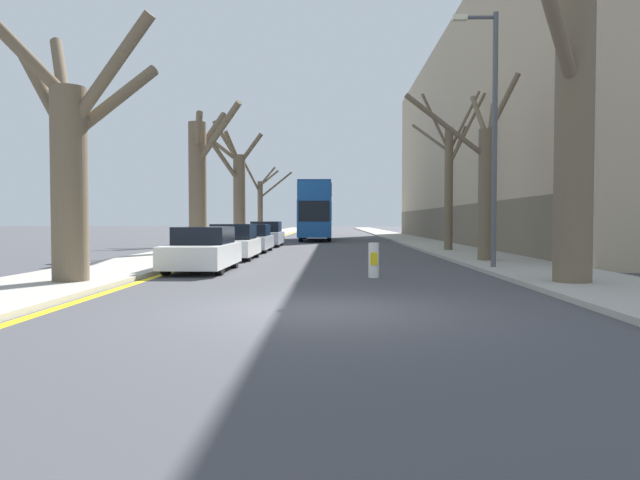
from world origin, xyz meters
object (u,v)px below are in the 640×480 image
street_tree_left_2 (238,189)px  parked_car_1 (233,243)px  street_tree_right_2 (450,176)px  parked_car_2 (252,239)px  street_tree_left_0 (70,157)px  double_decker_bus (316,208)px  street_tree_left_3 (261,202)px  parked_car_0 (203,250)px  street_tree_left_1 (200,180)px  parked_car_3 (266,235)px  lamp_post (491,128)px  street_tree_right_1 (484,179)px  traffic_bollard (374,260)px  street_tree_right_0 (575,108)px

street_tree_left_2 → parked_car_1: street_tree_left_2 is taller
street_tree_right_2 → parked_car_2: bearing=179.8°
street_tree_left_0 → double_decker_bus: street_tree_left_0 is taller
street_tree_left_3 → street_tree_left_0: bearing=-90.1°
street_tree_right_2 → parked_car_0: street_tree_right_2 is taller
street_tree_left_1 → parked_car_2: size_ratio=1.62×
parked_car_1 → parked_car_3: bearing=90.0°
street_tree_left_2 → parked_car_1: (2.29, -14.88, -3.02)m
street_tree_left_2 → street_tree_right_2: size_ratio=1.00×
street_tree_right_2 → parked_car_3: street_tree_right_2 is taller
street_tree_left_0 → parked_car_0: size_ratio=1.62×
street_tree_right_2 → lamp_post: size_ratio=1.02×
street_tree_left_0 → street_tree_right_2: (12.06, 14.79, 0.67)m
parked_car_2 → parked_car_3: parked_car_3 is taller
double_decker_bus → street_tree_right_2: bearing=-67.3°
parked_car_0 → street_tree_left_0: bearing=-120.2°
parked_car_2 → lamp_post: bearing=-49.9°
street_tree_left_3 → street_tree_right_1: (11.75, -28.68, -0.16)m
street_tree_left_1 → double_decker_bus: size_ratio=0.64×
street_tree_left_3 → parked_car_1: size_ratio=1.73×
street_tree_right_1 → lamp_post: (-0.62, -3.23, 1.36)m
parked_car_2 → traffic_bollard: (5.12, -12.79, -0.17)m
parked_car_1 → traffic_bollard: (5.12, -7.30, -0.19)m
parked_car_0 → parked_car_2: (-0.00, 10.91, -0.00)m
street_tree_left_1 → street_tree_right_1: bearing=-24.1°
parked_car_2 → double_decker_bus: bearing=80.8°
street_tree_left_1 → lamp_post: 13.92m
street_tree_left_1 → traffic_bollard: 13.22m
street_tree_left_2 → parked_car_3: street_tree_left_2 is taller
parked_car_1 → parked_car_2: (-0.00, 5.49, -0.02)m
street_tree_right_0 → parked_car_1: bearing=135.6°
parked_car_3 → parked_car_2: bearing=-90.0°
parked_car_2 → street_tree_right_1: bearing=-37.6°
street_tree_left_2 → parked_car_1: 15.36m
double_decker_bus → parked_car_3: double_decker_bus is taller
street_tree_left_1 → street_tree_right_1: street_tree_left_1 is taller
double_decker_bus → lamp_post: (6.17, -27.43, 1.89)m
street_tree_left_3 → traffic_bollard: bearing=-77.9°
street_tree_left_1 → lamp_post: (11.03, -8.43, 1.01)m
street_tree_left_3 → parked_car_2: (2.23, -21.34, -2.57)m
double_decker_bus → parked_car_0: 27.97m
street_tree_left_1 → street_tree_right_0: 17.37m
street_tree_left_1 → street_tree_left_2: bearing=90.8°
street_tree_right_2 → parked_car_3: (-9.78, 5.95, -3.05)m
parked_car_0 → parked_car_1: size_ratio=1.05×
street_tree_left_2 → street_tree_right_0: size_ratio=0.89×
street_tree_left_1 → parked_car_0: (2.13, -8.77, -2.77)m
lamp_post → street_tree_left_3: bearing=109.2°
parked_car_0 → parked_car_3: bearing=90.0°
street_tree_left_3 → street_tree_right_1: 31.00m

